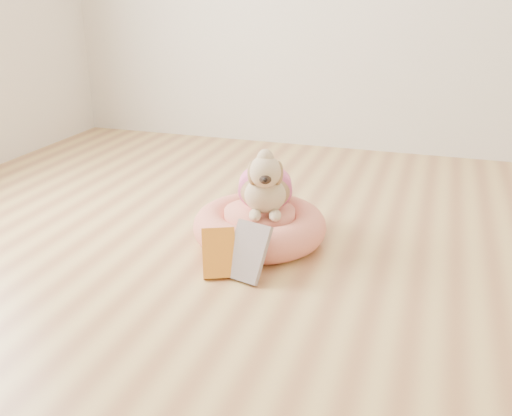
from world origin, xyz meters
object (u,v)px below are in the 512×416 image
(book_yellow, at_px, (219,253))
(book_white, at_px, (248,252))
(pet_bed, at_px, (260,226))
(dog, at_px, (265,175))

(book_yellow, height_order, book_white, book_white)
(pet_bed, distance_m, book_white, 0.32)
(pet_bed, distance_m, book_yellow, 0.34)
(pet_bed, height_order, dog, dog)
(pet_bed, xyz_separation_m, dog, (0.02, 0.02, 0.22))
(dog, bearing_deg, book_white, -100.85)
(pet_bed, xyz_separation_m, book_yellow, (-0.06, -0.33, 0.02))
(pet_bed, bearing_deg, book_yellow, -99.39)
(dog, height_order, book_white, dog)
(book_yellow, distance_m, book_white, 0.11)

